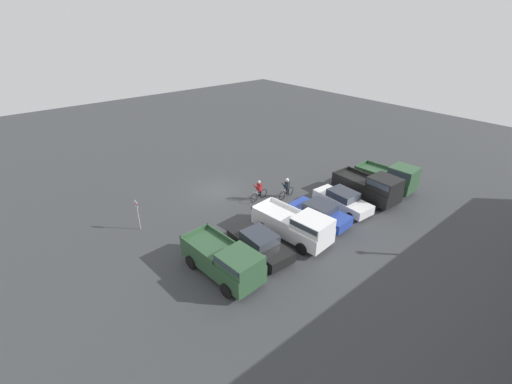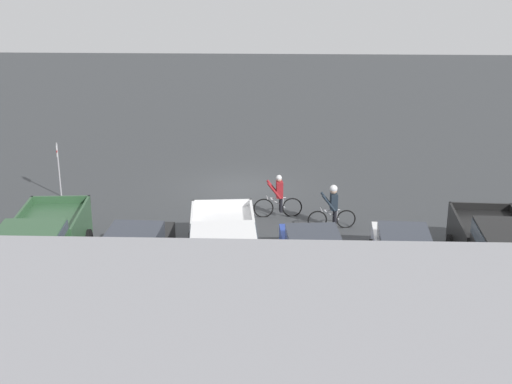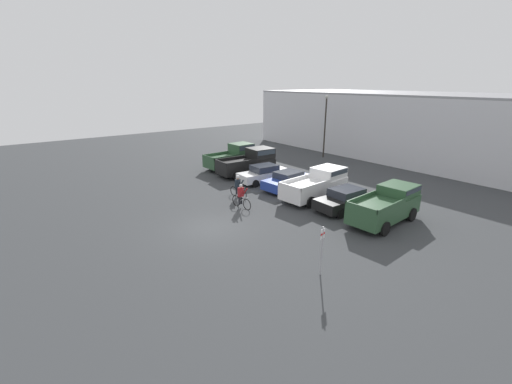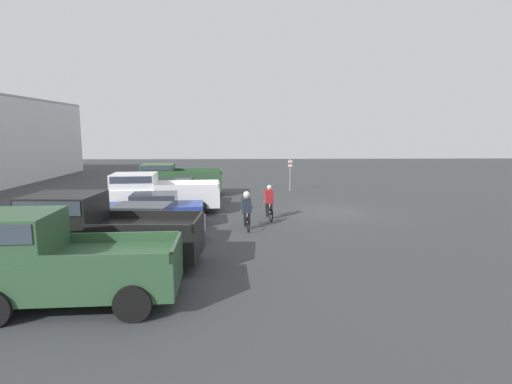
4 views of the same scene
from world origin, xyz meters
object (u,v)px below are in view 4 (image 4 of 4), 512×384
object	(u,v)px
sedan_0	(143,224)
cyclist_1	(247,209)
fire_lane_sign	(290,172)
pickup_truck_0	(57,258)
cyclist_0	(269,202)
pickup_truck_2	(159,192)
pickup_truck_3	(177,179)
pickup_truck_1	(100,230)
sedan_1	(155,209)
sedan_2	(175,191)

from	to	relation	value
sedan_0	cyclist_1	xyz separation A→B (m)	(1.93, -4.00, 0.15)
fire_lane_sign	cyclist_1	bearing A→B (deg)	164.10
pickup_truck_0	cyclist_0	world-z (taller)	pickup_truck_0
pickup_truck_2	cyclist_0	world-z (taller)	pickup_truck_2
pickup_truck_0	pickup_truck_2	xyz separation A→B (m)	(11.18, -0.07, -0.11)
pickup_truck_0	pickup_truck_2	bearing A→B (deg)	-0.34
pickup_truck_3	cyclist_0	world-z (taller)	pickup_truck_3
pickup_truck_1	cyclist_1	distance (m)	6.59
sedan_1	pickup_truck_1	bearing A→B (deg)	175.51
pickup_truck_3	cyclist_1	xyz separation A→B (m)	(-9.25, -4.52, -0.22)
sedan_0	pickup_truck_2	distance (m)	5.60
fire_lane_sign	sedan_1	bearing A→B (deg)	144.21
cyclist_1	sedan_1	bearing A→B (deg)	78.22
pickup_truck_3	sedan_0	bearing A→B (deg)	-177.36
sedan_2	fire_lane_sign	world-z (taller)	fire_lane_sign
sedan_0	cyclist_0	xyz separation A→B (m)	(3.91, -5.11, 0.09)
pickup_truck_0	fire_lane_sign	size ratio (longest dim) A/B	2.16
cyclist_0	sedan_2	bearing A→B (deg)	49.73
sedan_1	pickup_truck_3	distance (m)	8.39
pickup_truck_0	sedan_2	xyz separation A→B (m)	(14.02, -0.43, -0.46)
pickup_truck_1	sedan_2	bearing A→B (deg)	-2.09
sedan_1	cyclist_1	bearing A→B (deg)	-101.78
pickup_truck_0	sedan_1	distance (m)	8.45
pickup_truck_0	pickup_truck_3	bearing A→B (deg)	-0.36
pickup_truck_0	sedan_0	world-z (taller)	pickup_truck_0
fire_lane_sign	pickup_truck_1	bearing A→B (deg)	153.78
pickup_truck_0	sedan_1	world-z (taller)	pickup_truck_0
pickup_truck_1	sedan_2	world-z (taller)	pickup_truck_1
cyclist_0	cyclist_1	bearing A→B (deg)	150.88
sedan_1	cyclist_1	size ratio (longest dim) A/B	2.52
pickup_truck_1	sedan_0	world-z (taller)	pickup_truck_1
cyclist_0	pickup_truck_2	bearing A→B (deg)	73.77
sedan_0	fire_lane_sign	world-z (taller)	fire_lane_sign
pickup_truck_1	cyclist_0	distance (m)	8.80
pickup_truck_1	pickup_truck_2	xyz separation A→B (m)	(8.34, -0.04, -0.09)
pickup_truck_3	fire_lane_sign	bearing A→B (deg)	-77.19
pickup_truck_0	pickup_truck_3	world-z (taller)	pickup_truck_0
sedan_1	pickup_truck_3	size ratio (longest dim) A/B	0.84
sedan_1	sedan_2	bearing A→B (deg)	0.31
sedan_0	pickup_truck_0	bearing A→B (deg)	173.68
sedan_2	pickup_truck_3	size ratio (longest dim) A/B	0.86
sedan_0	cyclist_0	world-z (taller)	cyclist_0
cyclist_1	fire_lane_sign	xyz separation A→B (m)	(10.98, -3.13, 0.50)
pickup_truck_1	pickup_truck_2	bearing A→B (deg)	-0.29
pickup_truck_0	pickup_truck_2	world-z (taller)	pickup_truck_0
cyclist_1	pickup_truck_1	bearing A→B (deg)	135.66
sedan_0	cyclist_1	world-z (taller)	cyclist_1
pickup_truck_2	sedan_1	bearing A→B (deg)	-171.83
sedan_0	fire_lane_sign	bearing A→B (deg)	-28.91
pickup_truck_0	pickup_truck_2	size ratio (longest dim) A/B	0.88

